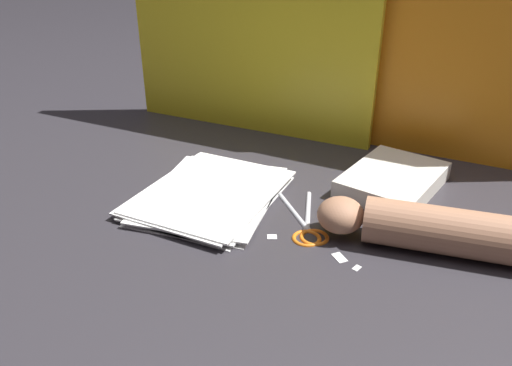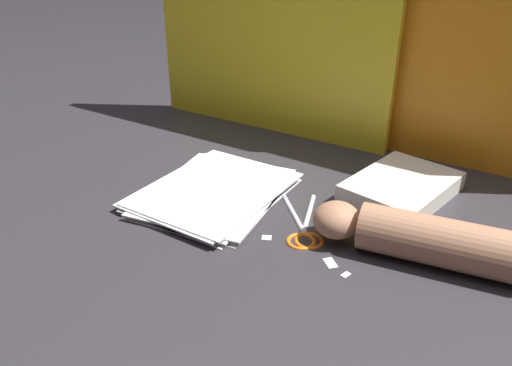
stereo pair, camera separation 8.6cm
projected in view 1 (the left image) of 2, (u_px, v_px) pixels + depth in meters
The scene contains 10 objects.
ground_plane at pixel (253, 225), 0.85m from camera, with size 6.00×6.00×0.00m, color #2D2B30.
backdrop_panel_left at pixel (248, 25), 1.15m from camera, with size 0.62×0.07×0.51m.
backdrop_panel_center at pixel (426, 21), 1.01m from camera, with size 0.65×0.09×0.57m.
paper_stack at pixel (211, 194), 0.94m from camera, with size 0.26×0.31×0.02m.
book_closed at pixel (393, 180), 0.97m from camera, with size 0.21×0.25×0.04m.
scissors at pixel (306, 225), 0.85m from camera, with size 0.14×0.18×0.01m.
hand_forearm at pixel (422, 227), 0.78m from camera, with size 0.32×0.10×0.07m.
paper_scrap_near at pixel (340, 257), 0.77m from camera, with size 0.03×0.03×0.00m.
paper_scrap_mid at pixel (357, 268), 0.75m from camera, with size 0.01×0.02×0.00m.
paper_scrap_far at pixel (272, 237), 0.82m from camera, with size 0.02×0.02×0.00m.
Camera 1 is at (0.26, -0.68, 0.46)m, focal length 35.00 mm.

